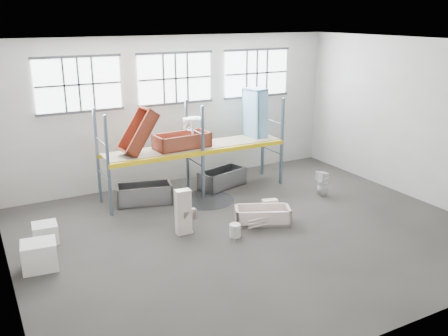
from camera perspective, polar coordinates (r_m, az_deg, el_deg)
floor at (r=13.48m, az=3.05°, el=-7.59°), size 12.00×10.00×0.10m
ceiling at (r=12.23m, az=3.45°, el=14.60°), size 12.00×10.00×0.10m
wall_back at (r=17.02m, az=-5.72°, el=6.71°), size 12.00×0.10×5.00m
wall_front at (r=8.93m, az=20.44°, el=-4.41°), size 12.00×0.10×5.00m
wall_right at (r=16.54m, az=21.51°, el=5.26°), size 0.10×10.00×5.00m
window_left at (r=15.80m, az=-16.58°, el=9.29°), size 2.60×0.04×1.60m
window_mid at (r=16.75m, az=-5.69°, el=10.35°), size 2.60×0.04×1.60m
window_right at (r=18.22m, az=3.79°, el=10.97°), size 2.60×0.04×1.60m
rack_upright_la at (r=14.34m, az=-13.32°, el=0.15°), size 0.08×0.08×3.00m
rack_upright_lb at (r=15.46m, az=-14.52°, el=1.32°), size 0.08×0.08×3.00m
rack_upright_ma at (r=15.34m, az=-2.48°, el=1.74°), size 0.08×0.08×3.00m
rack_upright_mb at (r=16.39m, az=-4.32°, el=2.74°), size 0.08×0.08×3.00m
rack_upright_ra at (r=16.81m, az=6.76°, el=3.05°), size 0.08×0.08×3.00m
rack_upright_rb at (r=17.78m, az=4.55°, el=3.91°), size 0.08×0.08×3.00m
rack_beam_front at (r=15.34m, az=-2.48°, el=1.74°), size 6.00×0.10×0.14m
rack_beam_back at (r=16.39m, az=-4.32°, el=2.74°), size 6.00×0.10×0.14m
shelf_deck at (r=15.84m, az=-3.44°, el=2.54°), size 5.90×1.10×0.03m
wet_patch at (r=15.64m, az=-2.09°, el=-3.72°), size 1.80×1.80×0.00m
bathtub_beige at (r=13.95m, az=4.49°, el=-5.48°), size 1.70×1.31×0.45m
cistern_spare at (r=14.43m, az=5.34°, el=-4.48°), size 0.48×0.31×0.42m
sink_in_tub at (r=14.02m, az=3.86°, el=-5.64°), size 0.58×0.58×0.16m
toilet_beige at (r=13.48m, az=-4.49°, el=-5.77°), size 0.42×0.70×0.70m
cistern_tall at (r=13.14m, az=-4.77°, el=-5.11°), size 0.42×0.29×1.24m
toilet_white at (r=16.19m, az=11.45°, el=-1.75°), size 0.41×0.40×0.84m
steel_tub_left at (r=15.47m, az=-9.28°, el=-2.99°), size 1.81×1.15×0.61m
steel_tub_right at (r=16.72m, az=-0.23°, el=-1.19°), size 1.79×1.21×0.60m
rust_tub_flat at (r=15.56m, az=-4.91°, el=3.15°), size 1.80×0.94×0.49m
rust_tub_tilted at (r=14.90m, az=-9.98°, el=4.18°), size 1.28×0.86×1.45m
sink_on_shelf at (r=15.38m, az=-3.69°, el=4.06°), size 0.73×0.65×0.54m
blue_tub_upright at (r=16.93m, az=3.65°, el=6.34°), size 0.68×0.89×1.74m
bucket at (r=13.08m, az=1.30°, el=-7.28°), size 0.31×0.31×0.36m
carton_near at (r=12.26m, az=-20.69°, el=-9.50°), size 0.85×0.75×0.67m
carton_far at (r=13.57m, az=-20.08°, el=-7.12°), size 0.66×0.66×0.51m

